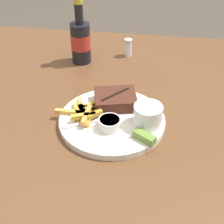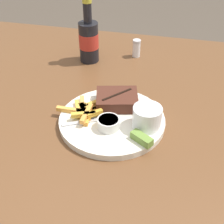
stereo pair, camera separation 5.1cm
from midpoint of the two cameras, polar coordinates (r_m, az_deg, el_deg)
The scene contains 10 objects.
dining_table at distance 0.90m, azimuth 1.64°, elevation -5.43°, with size 1.35×1.21×0.73m.
dinner_plate at distance 0.85m, azimuth 1.73°, elevation -1.60°, with size 0.29×0.29×0.02m.
steak_portion at distance 0.88m, azimuth 2.50°, elevation 2.26°, with size 0.13×0.12×0.04m.
fries_pile at distance 0.85m, azimuth -3.27°, elevation 0.12°, with size 0.13×0.13×0.02m.
coleslaw_cup at distance 0.80m, azimuth 8.27°, elevation -0.81°, with size 0.08×0.08×0.06m.
dipping_sauce_cup at distance 0.80m, azimuth 1.51°, elevation -2.09°, with size 0.06×0.06×0.03m.
pickle_spear at distance 0.77m, azimuth 7.36°, elevation -4.88°, with size 0.06×0.05×0.02m.
fork_utensil at distance 0.83m, azimuth -3.28°, elevation -1.81°, with size 0.12×0.07×0.00m.
beer_bottle at distance 1.12m, azimuth -2.94°, elevation 13.08°, with size 0.07×0.07×0.23m.
salt_shaker at distance 1.17m, azimuth 5.56°, elevation 11.55°, with size 0.03×0.03×0.07m.
Camera 2 is at (0.15, -0.64, 1.28)m, focal length 50.00 mm.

